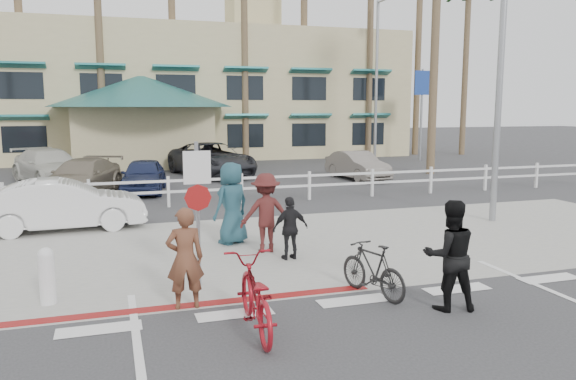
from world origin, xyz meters
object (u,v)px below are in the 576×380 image
object	(u,v)px
bike_red	(255,296)
car_white_sedan	(64,205)
bike_black	(373,269)
sign_post	(198,207)

from	to	relation	value
bike_red	car_white_sedan	world-z (taller)	car_white_sedan
bike_black	car_white_sedan	size ratio (longest dim) A/B	0.38
bike_red	bike_black	world-z (taller)	bike_red
car_white_sedan	bike_red	bearing A→B (deg)	-162.52
sign_post	bike_red	size ratio (longest dim) A/B	1.43
bike_red	car_white_sedan	xyz separation A→B (m)	(-3.08, 7.98, 0.14)
bike_red	car_white_sedan	distance (m)	8.56
sign_post	bike_red	bearing A→B (deg)	-79.33
sign_post	bike_red	xyz separation A→B (m)	(0.44, -2.32, -0.92)
sign_post	bike_black	distance (m)	3.24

